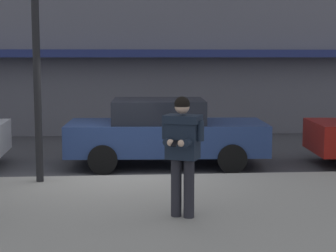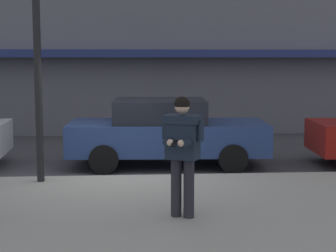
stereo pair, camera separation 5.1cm
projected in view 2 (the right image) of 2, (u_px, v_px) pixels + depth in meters
ground_plane at (121, 180)px, 11.52m from camera, size 80.00×80.00×0.00m
sidewalk at (184, 214)px, 8.77m from camera, size 32.00×5.30×0.14m
curb_paint_line at (170, 178)px, 11.64m from camera, size 28.00×0.12×0.01m
parked_sedan_mid at (166, 132)px, 12.87m from camera, size 4.58×2.09×1.54m
man_texting_on_phone at (182, 143)px, 8.23m from camera, size 0.62×0.65×1.81m
street_lamp_post at (36, 23)px, 10.38m from camera, size 0.36×0.36×4.88m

